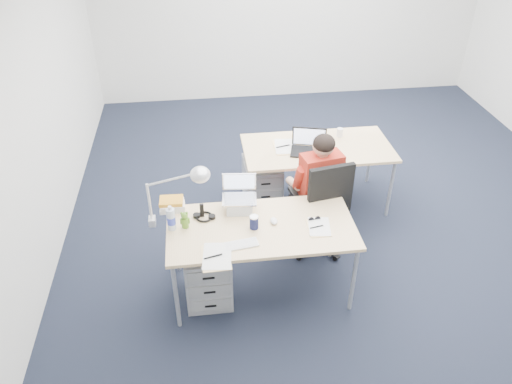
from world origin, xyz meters
TOP-DOWN VIEW (x-y plane):
  - floor at (0.00, 0.00)m, footprint 7.00×7.00m
  - room at (0.00, 0.00)m, footprint 6.02×7.02m
  - desk_near at (-1.05, -0.89)m, footprint 1.60×0.80m
  - desk_far at (-0.26, 0.40)m, footprint 1.60×0.80m
  - office_chair at (-0.40, -0.36)m, footprint 0.78×0.78m
  - seated_person at (-0.43, -0.18)m, footprint 0.45×0.72m
  - drawer_pedestal_near at (-1.53, -0.90)m, footprint 0.40×0.50m
  - drawer_pedestal_far at (-0.86, 0.43)m, footprint 0.40×0.50m
  - silver_laptop at (-1.21, -0.63)m, footprint 0.32×0.26m
  - wireless_keyboard at (-1.24, -1.11)m, footprint 0.28×0.15m
  - computer_mouse at (-0.94, -0.85)m, footprint 0.06×0.10m
  - headphones at (-1.53, -0.71)m, footprint 0.23×0.20m
  - can_koozie at (-1.11, -0.90)m, footprint 0.08×0.08m
  - water_bottle at (-1.80, -0.83)m, footprint 0.09×0.09m
  - bear_figurine at (-1.69, -0.82)m, footprint 0.10×0.09m
  - book_stack at (-1.80, -0.54)m, footprint 0.26×0.23m
  - cordless_phone at (-1.54, -0.68)m, footprint 0.04×0.02m
  - papers_left at (-1.46, -1.24)m, footprint 0.24×0.33m
  - papers_right at (-0.57, -0.97)m, footprint 0.20×0.27m
  - sunglasses at (-0.58, -0.86)m, footprint 0.12×0.06m
  - desk_lamp at (-1.80, -0.74)m, footprint 0.52×0.30m
  - dark_laptop at (-0.39, 0.29)m, footprint 0.44×0.43m
  - far_cup at (0.04, 0.60)m, footprint 0.07×0.07m
  - far_papers at (-0.61, 0.43)m, footprint 0.25×0.34m

SIDE VIEW (x-z plane):
  - floor at x=0.00m, z-range 0.00..0.00m
  - drawer_pedestal_near at x=-1.53m, z-range 0.00..0.55m
  - drawer_pedestal_far at x=-0.86m, z-range 0.00..0.55m
  - office_chair at x=-0.40m, z-range -0.23..0.83m
  - seated_person at x=-0.43m, z-range 0.01..1.26m
  - desk_near at x=-1.05m, z-range 0.32..1.05m
  - desk_far at x=-0.26m, z-range 0.32..1.05m
  - papers_right at x=-0.57m, z-range 0.73..0.74m
  - far_papers at x=-0.61m, z-range 0.73..0.74m
  - papers_left at x=-1.46m, z-range 0.73..0.74m
  - wireless_keyboard at x=-1.24m, z-range 0.73..0.74m
  - sunglasses at x=-0.58m, z-range 0.73..0.76m
  - headphones at x=-1.53m, z-range 0.73..0.76m
  - computer_mouse at x=-0.94m, z-range 0.73..0.76m
  - far_cup at x=0.04m, z-range 0.73..0.83m
  - book_stack at x=-1.80m, z-range 0.73..0.83m
  - can_koozie at x=-1.11m, z-range 0.73..0.85m
  - cordless_phone at x=-1.54m, z-range 0.73..0.86m
  - bear_figurine at x=-1.69m, z-range 0.73..0.89m
  - water_bottle at x=-1.80m, z-range 0.73..0.96m
  - dark_laptop at x=-0.39m, z-range 0.73..0.99m
  - silver_laptop at x=-1.21m, z-range 0.73..1.05m
  - desk_lamp at x=-1.80m, z-range 0.73..1.29m
  - room at x=0.00m, z-range 0.31..3.12m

